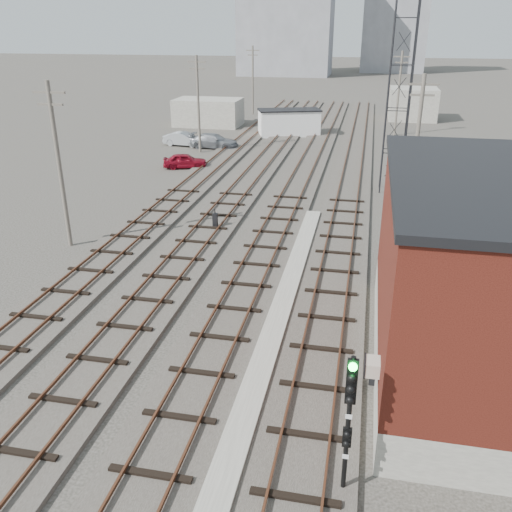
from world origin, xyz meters
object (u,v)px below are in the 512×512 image
(site_trailer, at_px, (289,122))
(car_grey, at_px, (214,141))
(car_red, at_px, (185,161))
(signal_mast, at_px, (349,416))
(switch_stand, at_px, (215,220))
(car_silver, at_px, (184,139))

(site_trailer, distance_m, car_grey, 10.52)
(car_red, bearing_deg, site_trailer, -38.95)
(signal_mast, bearing_deg, site_trailer, 100.11)
(switch_stand, height_order, car_red, switch_stand)
(signal_mast, bearing_deg, car_red, 115.08)
(car_grey, bearing_deg, switch_stand, -161.66)
(site_trailer, bearing_deg, switch_stand, -108.89)
(site_trailer, xyz_separation_m, car_red, (-6.66, -16.84, -0.82))
(signal_mast, bearing_deg, switch_stand, 115.00)
(car_silver, bearing_deg, signal_mast, -149.59)
(switch_stand, xyz_separation_m, car_silver, (-9.87, 23.36, 0.13))
(signal_mast, height_order, site_trailer, signal_mast)
(site_trailer, bearing_deg, car_red, -130.67)
(signal_mast, xyz_separation_m, car_silver, (-18.71, 42.31, -1.85))
(signal_mast, relative_size, car_red, 1.14)
(car_silver, height_order, car_grey, car_grey)
(signal_mast, xyz_separation_m, car_red, (-15.60, 33.34, -1.91))
(site_trailer, height_order, car_grey, site_trailer)
(switch_stand, bearing_deg, signal_mast, -65.47)
(switch_stand, xyz_separation_m, site_trailer, (-0.11, 31.23, 0.89))
(site_trailer, distance_m, car_silver, 12.56)
(car_silver, relative_size, car_grey, 0.86)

